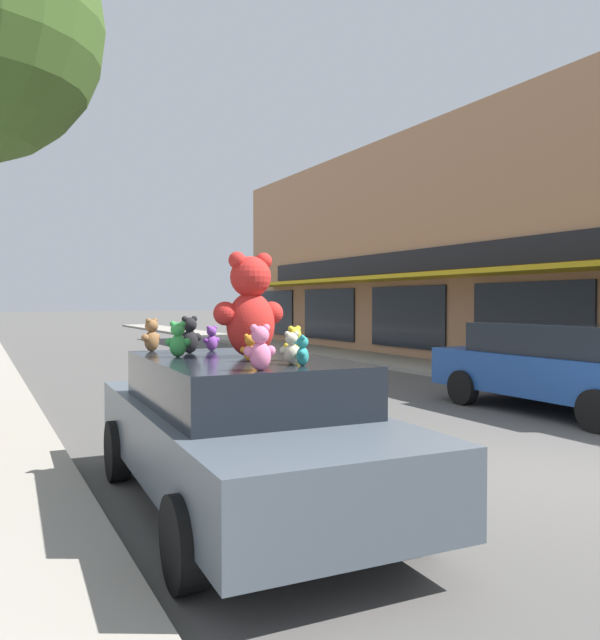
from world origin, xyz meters
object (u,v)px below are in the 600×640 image
teddy_bear_orange (250,348)px  parked_car_far_center (562,365)px  plush_art_car (240,427)px  teddy_bear_brown (151,335)px  teddy_bear_giant (250,307)px  teddy_bear_pink (260,348)px  teddy_bear_black (189,335)px  teddy_bear_yellow (294,344)px  teddy_bear_purple (212,339)px  teddy_bear_green (178,340)px  teddy_bear_cream (292,348)px  teddy_bear_teal (302,351)px

teddy_bear_orange → parked_car_far_center: teddy_bear_orange is taller
plush_art_car → teddy_bear_brown: (-0.52, 1.12, 0.80)m
teddy_bear_giant → teddy_bear_pink: 1.19m
teddy_bear_black → teddy_bear_yellow: size_ratio=1.22×
teddy_bear_purple → teddy_bear_green: 0.77m
teddy_bear_giant → teddy_bear_yellow: size_ratio=3.19×
teddy_bear_orange → plush_art_car: bearing=-82.0°
teddy_bear_black → teddy_bear_yellow: 1.31m
teddy_bear_brown → teddy_bear_purple: size_ratio=1.30×
plush_art_car → teddy_bear_pink: bearing=-101.7°
teddy_bear_black → teddy_bear_brown: size_ratio=1.08×
teddy_bear_giant → teddy_bear_orange: 0.56m
teddy_bear_giant → teddy_bear_black: teddy_bear_giant is taller
teddy_bear_giant → teddy_bear_yellow: (0.19, -0.52, -0.32)m
teddy_bear_brown → parked_car_far_center: (7.24, 0.94, -0.72)m
teddy_bear_cream → parked_car_far_center: (6.56, 2.78, -0.69)m
teddy_bear_yellow → teddy_bear_cream: size_ratio=1.12×
teddy_bear_brown → teddy_bear_black: bearing=89.3°
teddy_bear_brown → teddy_bear_purple: bearing=124.8°
teddy_bear_pink → teddy_bear_cream: bearing=-138.8°
teddy_bear_black → parked_car_far_center: teddy_bear_black is taller
teddy_bear_purple → teddy_bear_teal: teddy_bear_purple is taller
parked_car_far_center → teddy_bear_yellow: bearing=-158.4°
teddy_bear_yellow → teddy_bear_orange: (-0.36, 0.11, -0.03)m
parked_car_far_center → teddy_bear_cream: bearing=-157.0°
teddy_bear_cream → teddy_bear_pink: size_ratio=0.78×
teddy_bear_yellow → parked_car_far_center: size_ratio=0.07×
teddy_bear_giant → teddy_bear_black: (-0.37, 0.67, -0.29)m
teddy_bear_green → parked_car_far_center: bearing=-134.7°
teddy_bear_brown → teddy_bear_orange: teddy_bear_brown is taller
teddy_bear_cream → teddy_bear_teal: (0.02, -0.15, -0.01)m
teddy_bear_giant → teddy_bear_purple: 0.93m
plush_art_car → teddy_bear_cream: 1.06m
teddy_bear_yellow → teddy_bear_orange: 0.38m
teddy_bear_yellow → teddy_bear_purple: size_ratio=1.15×
teddy_bear_giant → teddy_bear_orange: teddy_bear_giant is taller
teddy_bear_yellow → teddy_bear_cream: teddy_bear_yellow is taller
teddy_bear_brown → teddy_bear_green: bearing=58.9°
teddy_bear_pink → teddy_bear_giant: bearing=-105.3°
teddy_bear_yellow → teddy_bear_orange: bearing=-33.8°
teddy_bear_black → teddy_bear_teal: teddy_bear_black is taller
teddy_bear_cream → teddy_bear_giant: bearing=-71.3°
teddy_bear_cream → teddy_bear_green: (-0.63, 1.07, 0.03)m
teddy_bear_pink → parked_car_far_center: (6.98, 3.10, -0.72)m
teddy_bear_brown → teddy_bear_orange: bearing=72.7°
teddy_bear_brown → plush_art_car: bearing=80.2°
teddy_bear_teal → teddy_bear_yellow: bearing=-173.5°
teddy_bear_giant → teddy_bear_pink: bearing=66.3°
teddy_bear_orange → teddy_bear_teal: size_ratio=0.97×
teddy_bear_brown → teddy_bear_cream: size_ratio=1.27×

